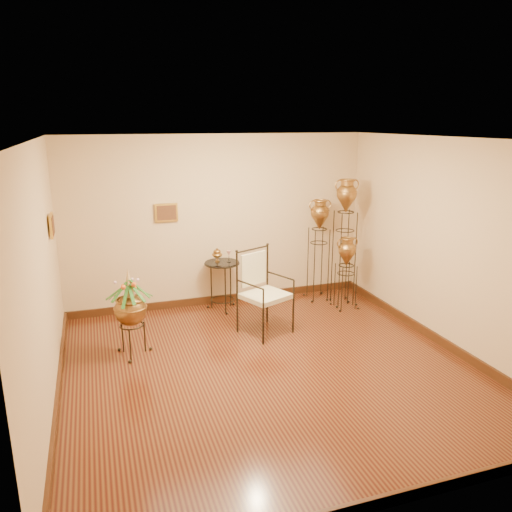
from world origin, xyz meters
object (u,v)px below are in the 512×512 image
object	(u,v)px
amphora_mid	(319,249)
side_table	(222,285)
planter_urn	(130,306)
amphora_tall	(344,241)
armchair	(265,292)

from	to	relation	value
amphora_mid	side_table	size ratio (longest dim) A/B	1.72
amphora_mid	side_table	distance (m)	1.76
planter_urn	side_table	size ratio (longest dim) A/B	1.20
amphora_tall	armchair	xyz separation A→B (m)	(-1.63, -0.73, -0.47)
amphora_mid	armchair	world-z (taller)	amphora_mid
amphora_mid	armchair	size ratio (longest dim) A/B	1.43
amphora_tall	planter_urn	bearing A→B (deg)	-166.22
armchair	side_table	distance (m)	1.17
planter_urn	armchair	xyz separation A→B (m)	(1.90, 0.13, -0.06)
armchair	side_table	xyz separation A→B (m)	(-0.36, 1.10, -0.20)
amphora_mid	planter_urn	distance (m)	3.47
amphora_mid	side_table	world-z (taller)	amphora_mid
planter_urn	armchair	distance (m)	1.90
amphora_tall	planter_urn	distance (m)	3.66
amphora_mid	side_table	bearing A→B (deg)	179.97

